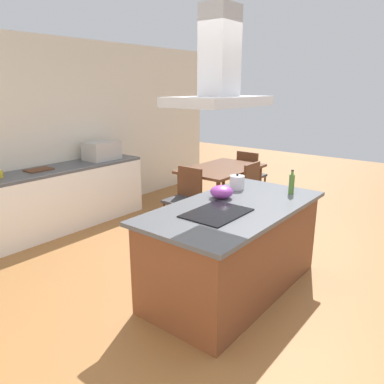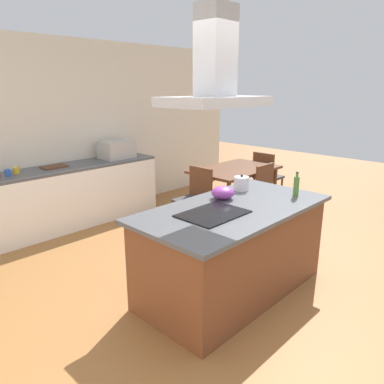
{
  "view_description": "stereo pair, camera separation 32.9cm",
  "coord_description": "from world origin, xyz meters",
  "px_view_note": "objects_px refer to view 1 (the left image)",
  "views": [
    {
      "loc": [
        -2.92,
        -1.8,
        2.01
      ],
      "look_at": [
        -0.17,
        0.4,
        1.0
      ],
      "focal_mm": 34.53,
      "sensor_mm": 36.0,
      "label": 1
    },
    {
      "loc": [
        -2.7,
        -2.04,
        2.01
      ],
      "look_at": [
        -0.17,
        0.4,
        1.0
      ],
      "focal_mm": 34.53,
      "sensor_mm": 36.0,
      "label": 2
    }
  ],
  "objects_px": {
    "countertop_microwave": "(102,151)",
    "coffee_mug_yellow": "(0,174)",
    "chair_facing_island": "(257,189)",
    "chair_at_left_end": "(185,194)",
    "tea_kettle": "(237,182)",
    "olive_oil_bottle": "(292,184)",
    "range_hood": "(219,75)",
    "dining_table": "(221,172)",
    "cutting_board": "(39,170)",
    "mixing_bowl": "(222,192)",
    "chair_at_right_end": "(250,172)",
    "cooktop": "(217,213)"
  },
  "relations": [
    {
      "from": "countertop_microwave",
      "to": "coffee_mug_yellow",
      "type": "distance_m",
      "value": 1.57
    },
    {
      "from": "chair_facing_island",
      "to": "chair_at_left_end",
      "type": "height_order",
      "value": "same"
    },
    {
      "from": "tea_kettle",
      "to": "olive_oil_bottle",
      "type": "height_order",
      "value": "olive_oil_bottle"
    },
    {
      "from": "olive_oil_bottle",
      "to": "range_hood",
      "type": "height_order",
      "value": "range_hood"
    },
    {
      "from": "dining_table",
      "to": "cutting_board",
      "type": "bearing_deg",
      "value": 147.51
    },
    {
      "from": "range_hood",
      "to": "mixing_bowl",
      "type": "bearing_deg",
      "value": 29.15
    },
    {
      "from": "mixing_bowl",
      "to": "dining_table",
      "type": "xyz_separation_m",
      "value": [
        1.81,
        1.22,
        -0.3
      ]
    },
    {
      "from": "mixing_bowl",
      "to": "coffee_mug_yellow",
      "type": "distance_m",
      "value": 2.87
    },
    {
      "from": "mixing_bowl",
      "to": "chair_at_right_end",
      "type": "xyz_separation_m",
      "value": [
        2.72,
        1.22,
        -0.46
      ]
    },
    {
      "from": "tea_kettle",
      "to": "cutting_board",
      "type": "relative_size",
      "value": 0.63
    },
    {
      "from": "tea_kettle",
      "to": "coffee_mug_yellow",
      "type": "xyz_separation_m",
      "value": [
        -1.42,
        2.62,
        -0.03
      ]
    },
    {
      "from": "cutting_board",
      "to": "chair_at_left_end",
      "type": "height_order",
      "value": "cutting_board"
    },
    {
      "from": "dining_table",
      "to": "chair_facing_island",
      "type": "distance_m",
      "value": 0.68
    },
    {
      "from": "countertop_microwave",
      "to": "cutting_board",
      "type": "bearing_deg",
      "value": 177.24
    },
    {
      "from": "cooktop",
      "to": "countertop_microwave",
      "type": "xyz_separation_m",
      "value": [
        0.98,
        2.88,
        0.13
      ]
    },
    {
      "from": "cooktop",
      "to": "cutting_board",
      "type": "bearing_deg",
      "value": 91.17
    },
    {
      "from": "tea_kettle",
      "to": "coffee_mug_yellow",
      "type": "bearing_deg",
      "value": 118.4
    },
    {
      "from": "chair_at_right_end",
      "to": "cutting_board",
      "type": "bearing_deg",
      "value": 155.51
    },
    {
      "from": "tea_kettle",
      "to": "dining_table",
      "type": "relative_size",
      "value": 0.15
    },
    {
      "from": "olive_oil_bottle",
      "to": "cutting_board",
      "type": "bearing_deg",
      "value": 108.94
    },
    {
      "from": "cooktop",
      "to": "chair_at_right_end",
      "type": "height_order",
      "value": "cooktop"
    },
    {
      "from": "countertop_microwave",
      "to": "chair_at_right_end",
      "type": "bearing_deg",
      "value": -33.01
    },
    {
      "from": "olive_oil_bottle",
      "to": "range_hood",
      "type": "bearing_deg",
      "value": 166.33
    },
    {
      "from": "countertop_microwave",
      "to": "cutting_board",
      "type": "xyz_separation_m",
      "value": [
        -1.04,
        0.05,
        -0.13
      ]
    },
    {
      "from": "tea_kettle",
      "to": "mixing_bowl",
      "type": "bearing_deg",
      "value": -171.28
    },
    {
      "from": "olive_oil_bottle",
      "to": "chair_at_right_end",
      "type": "xyz_separation_m",
      "value": [
        2.12,
        1.72,
        -0.5
      ]
    },
    {
      "from": "chair_at_left_end",
      "to": "mixing_bowl",
      "type": "bearing_deg",
      "value": -126.0
    },
    {
      "from": "tea_kettle",
      "to": "range_hood",
      "type": "height_order",
      "value": "range_hood"
    },
    {
      "from": "countertop_microwave",
      "to": "chair_facing_island",
      "type": "height_order",
      "value": "countertop_microwave"
    },
    {
      "from": "mixing_bowl",
      "to": "range_hood",
      "type": "xyz_separation_m",
      "value": [
        -0.43,
        -0.24,
        1.14
      ]
    },
    {
      "from": "countertop_microwave",
      "to": "chair_at_right_end",
      "type": "height_order",
      "value": "countertop_microwave"
    },
    {
      "from": "countertop_microwave",
      "to": "chair_at_left_end",
      "type": "relative_size",
      "value": 0.56
    },
    {
      "from": "chair_at_left_end",
      "to": "range_hood",
      "type": "distance_m",
      "value": 2.54
    },
    {
      "from": "chair_facing_island",
      "to": "cutting_board",
      "type": "bearing_deg",
      "value": 137.19
    },
    {
      "from": "olive_oil_bottle",
      "to": "chair_facing_island",
      "type": "xyz_separation_m",
      "value": [
        1.21,
        1.05,
        -0.5
      ]
    },
    {
      "from": "dining_table",
      "to": "chair_at_left_end",
      "type": "height_order",
      "value": "chair_at_left_end"
    },
    {
      "from": "dining_table",
      "to": "chair_at_right_end",
      "type": "distance_m",
      "value": 0.93
    },
    {
      "from": "chair_facing_island",
      "to": "coffee_mug_yellow",
      "type": "bearing_deg",
      "value": 143.11
    },
    {
      "from": "chair_at_right_end",
      "to": "range_hood",
      "type": "xyz_separation_m",
      "value": [
        -3.15,
        -1.47,
        1.59
      ]
    },
    {
      "from": "countertop_microwave",
      "to": "dining_table",
      "type": "height_order",
      "value": "countertop_microwave"
    },
    {
      "from": "coffee_mug_yellow",
      "to": "dining_table",
      "type": "bearing_deg",
      "value": -27.24
    },
    {
      "from": "tea_kettle",
      "to": "countertop_microwave",
      "type": "height_order",
      "value": "countertop_microwave"
    },
    {
      "from": "cooktop",
      "to": "cutting_board",
      "type": "relative_size",
      "value": 1.76
    },
    {
      "from": "cooktop",
      "to": "chair_facing_island",
      "type": "relative_size",
      "value": 0.67
    },
    {
      "from": "coffee_mug_yellow",
      "to": "cutting_board",
      "type": "distance_m",
      "value": 0.53
    },
    {
      "from": "range_hood",
      "to": "olive_oil_bottle",
      "type": "bearing_deg",
      "value": -13.67
    },
    {
      "from": "tea_kettle",
      "to": "mixing_bowl",
      "type": "height_order",
      "value": "tea_kettle"
    },
    {
      "from": "range_hood",
      "to": "coffee_mug_yellow",
      "type": "bearing_deg",
      "value": 101.34
    },
    {
      "from": "coffee_mug_yellow",
      "to": "chair_at_right_end",
      "type": "relative_size",
      "value": 0.1
    },
    {
      "from": "chair_facing_island",
      "to": "range_hood",
      "type": "bearing_deg",
      "value": -160.3
    }
  ]
}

